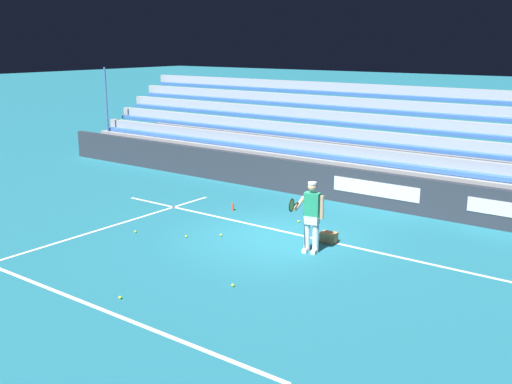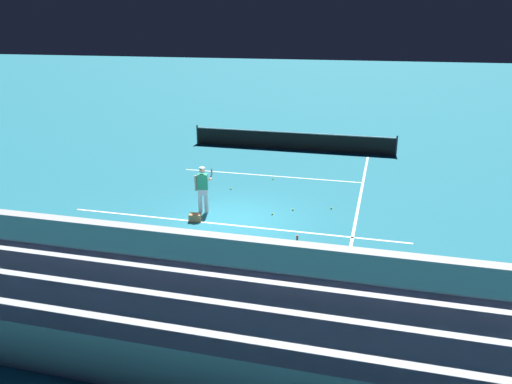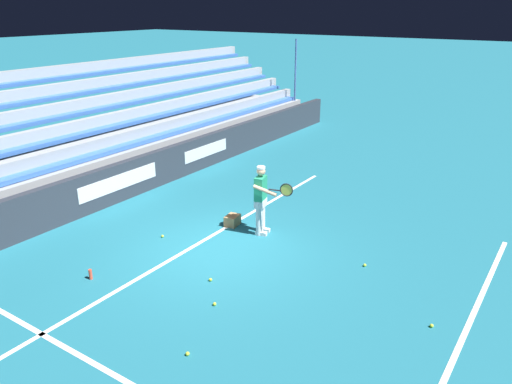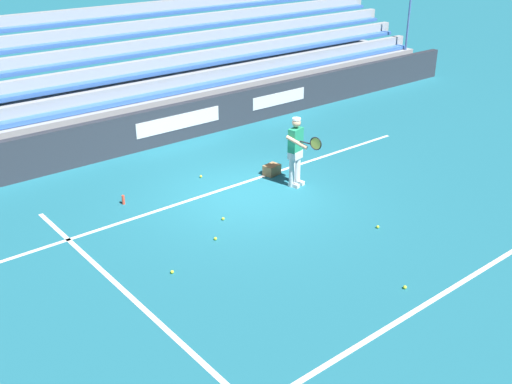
{
  "view_description": "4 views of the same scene",
  "coord_description": "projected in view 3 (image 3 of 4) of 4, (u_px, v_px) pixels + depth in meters",
  "views": [
    {
      "loc": [
        -8.4,
        12.1,
        4.91
      ],
      "look_at": [
        0.05,
        0.74,
        1.34
      ],
      "focal_mm": 42.0,
      "sensor_mm": 36.0,
      "label": 1
    },
    {
      "loc": [
        4.83,
        -15.6,
        6.59
      ],
      "look_at": [
        0.53,
        0.84,
        0.8
      ],
      "focal_mm": 35.0,
      "sensor_mm": 36.0,
      "label": 2
    },
    {
      "loc": [
        7.99,
        6.47,
        5.26
      ],
      "look_at": [
        -0.81,
        0.61,
        1.28
      ],
      "focal_mm": 35.0,
      "sensor_mm": 36.0,
      "label": 3
    },
    {
      "loc": [
        7.92,
        10.19,
        5.99
      ],
      "look_at": [
        0.61,
        1.28,
        0.69
      ],
      "focal_mm": 42.0,
      "sensor_mm": 36.0,
      "label": 4
    }
  ],
  "objects": [
    {
      "name": "bleacher_stand",
      "position": [
        32.0,
        167.0,
        14.67
      ],
      "size": [
        25.28,
        4.0,
        3.85
      ],
      "color": "#9EA3A8",
      "rests_on": "ground"
    },
    {
      "name": "water_bottle",
      "position": [
        91.0,
        274.0,
        10.17
      ],
      "size": [
        0.07,
        0.07,
        0.22
      ],
      "primitive_type": "cylinder",
      "color": "#EA4C33",
      "rests_on": "ground"
    },
    {
      "name": "tennis_ball_far_left",
      "position": [
        432.0,
        326.0,
        8.66
      ],
      "size": [
        0.07,
        0.07,
        0.07
      ],
      "primitive_type": "sphere",
      "color": "#CCE533",
      "rests_on": "ground"
    },
    {
      "name": "tennis_ball_midcourt",
      "position": [
        210.0,
        280.0,
        10.11
      ],
      "size": [
        0.07,
        0.07,
        0.07
      ],
      "primitive_type": "sphere",
      "color": "#CCE533",
      "rests_on": "ground"
    },
    {
      "name": "tennis_ball_stray_back",
      "position": [
        215.0,
        304.0,
        9.29
      ],
      "size": [
        0.07,
        0.07,
        0.07
      ],
      "primitive_type": "sphere",
      "color": "#CCE533",
      "rests_on": "ground"
    },
    {
      "name": "tennis_ball_far_right",
      "position": [
        187.0,
        354.0,
        7.97
      ],
      "size": [
        0.07,
        0.07,
        0.07
      ],
      "primitive_type": "sphere",
      "color": "#CCE533",
      "rests_on": "ground"
    },
    {
      "name": "ball_box_cardboard",
      "position": [
        232.0,
        220.0,
        12.66
      ],
      "size": [
        0.44,
        0.35,
        0.26
      ],
      "primitive_type": "cube",
      "rotation": [
        0.0,
        0.0,
        0.15
      ],
      "color": "#A87F51",
      "rests_on": "ground"
    },
    {
      "name": "court_baseline_white",
      "position": [
        197.0,
        244.0,
        11.69
      ],
      "size": [
        12.0,
        0.1,
        0.01
      ],
      "primitive_type": "cube",
      "color": "white",
      "rests_on": "ground"
    },
    {
      "name": "back_wall_sponsor_board",
      "position": [
        92.0,
        192.0,
        13.4
      ],
      "size": [
        26.61,
        0.25,
        1.1
      ],
      "color": "#2D333D",
      "rests_on": "ground"
    },
    {
      "name": "ground_plane",
      "position": [
        214.0,
        250.0,
        11.43
      ],
      "size": [
        160.0,
        160.0,
        0.0
      ],
      "primitive_type": "plane",
      "color": "#1E6B7F"
    },
    {
      "name": "tennis_ball_near_player",
      "position": [
        365.0,
        265.0,
        10.68
      ],
      "size": [
        0.07,
        0.07,
        0.07
      ],
      "primitive_type": "sphere",
      "color": "#CCE533",
      "rests_on": "ground"
    },
    {
      "name": "court_service_line_white",
      "position": [
        466.0,
        331.0,
        8.58
      ],
      "size": [
        8.22,
        0.1,
        0.01
      ],
      "primitive_type": "cube",
      "color": "white",
      "rests_on": "ground"
    },
    {
      "name": "tennis_ball_on_baseline",
      "position": [
        163.0,
        236.0,
        12.02
      ],
      "size": [
        0.07,
        0.07,
        0.07
      ],
      "primitive_type": "sphere",
      "color": "#CCE533",
      "rests_on": "ground"
    },
    {
      "name": "tennis_player",
      "position": [
        262.0,
        199.0,
        11.94
      ],
      "size": [
        0.59,
        1.06,
        1.71
      ],
      "color": "silver",
      "rests_on": "ground"
    }
  ]
}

